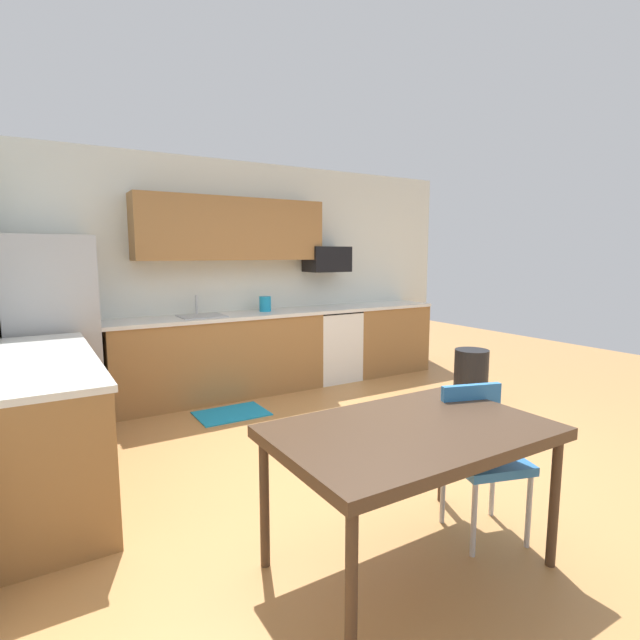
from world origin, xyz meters
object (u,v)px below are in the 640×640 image
at_px(oven_range, 331,345).
at_px(chair_near_table, 479,447).
at_px(refrigerator, 52,333).
at_px(microwave, 327,259).
at_px(trash_bin, 471,377).
at_px(dining_table, 411,438).
at_px(kettle, 265,305).

bearing_deg(oven_range, chair_near_table, -108.39).
height_order(refrigerator, microwave, refrigerator).
distance_m(chair_near_table, trash_bin, 2.50).
bearing_deg(trash_bin, oven_range, 113.49).
xyz_separation_m(oven_range, dining_table, (-1.70, -3.41, 0.24)).
distance_m(oven_range, chair_near_table, 3.53).
bearing_deg(dining_table, trash_bin, 35.44).
xyz_separation_m(oven_range, chair_near_table, (-1.11, -3.35, 0.05)).
distance_m(oven_range, kettle, 1.06).
height_order(chair_near_table, trash_bin, chair_near_table).
bearing_deg(dining_table, refrigerator, 113.37).
bearing_deg(oven_range, refrigerator, -178.54).
height_order(refrigerator, chair_near_table, refrigerator).
distance_m(trash_bin, kettle, 2.48).
distance_m(dining_table, chair_near_table, 0.62).
bearing_deg(chair_near_table, refrigerator, 121.73).
bearing_deg(trash_bin, microwave, 112.30).
xyz_separation_m(microwave, chair_near_table, (-1.11, -3.45, -1.05)).
xyz_separation_m(chair_near_table, kettle, (0.21, 3.40, 0.52)).
bearing_deg(kettle, oven_range, -3.18).
xyz_separation_m(oven_range, trash_bin, (0.73, -1.68, -0.16)).
xyz_separation_m(dining_table, chair_near_table, (0.59, 0.06, -0.19)).
relative_size(chair_near_table, trash_bin, 1.42).
height_order(chair_near_table, kettle, kettle).
xyz_separation_m(chair_near_table, trash_bin, (1.84, 1.67, -0.20)).
bearing_deg(trash_bin, dining_table, -144.56).
bearing_deg(refrigerator, trash_bin, -22.45).
bearing_deg(microwave, oven_range, -90.00).
xyz_separation_m(refrigerator, chair_near_table, (2.02, -3.27, -0.39)).
bearing_deg(refrigerator, dining_table, -66.63).
relative_size(refrigerator, chair_near_table, 2.11).
distance_m(microwave, trash_bin, 2.29).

